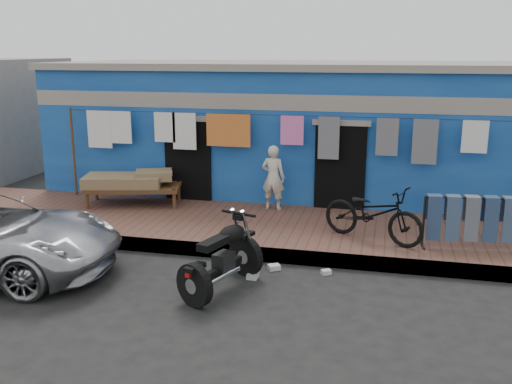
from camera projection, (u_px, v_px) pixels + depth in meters
name	position (u px, v px, depth m)	size (l,w,h in m)	color
ground	(226.00, 295.00, 8.75)	(80.00, 80.00, 0.00)	black
sidewalk	(267.00, 229.00, 11.55)	(28.00, 3.00, 0.25)	brown
curb	(250.00, 254.00, 10.18)	(28.00, 0.10, 0.25)	gray
building	(300.00, 127.00, 14.94)	(12.20, 5.20, 3.36)	#134496
clothesline	(259.00, 137.00, 12.42)	(10.06, 0.06, 2.10)	brown
seated_person	(273.00, 177.00, 12.40)	(0.51, 0.34, 1.42)	beige
bicycle	(373.00, 207.00, 10.37)	(0.69, 1.95, 1.26)	black
motorcycle	(222.00, 255.00, 8.82)	(1.13, 1.88, 1.14)	black
charpoy	(134.00, 189.00, 12.87)	(2.35, 1.52, 0.73)	brown
jeans_rack	(480.00, 221.00, 10.00)	(2.05, 0.63, 0.97)	black
litter_a	(274.00, 267.00, 9.76)	(0.20, 0.15, 0.09)	silver
litter_b	(326.00, 272.00, 9.56)	(0.15, 0.11, 0.08)	silver
litter_c	(253.00, 276.00, 9.40)	(0.21, 0.17, 0.08)	silver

